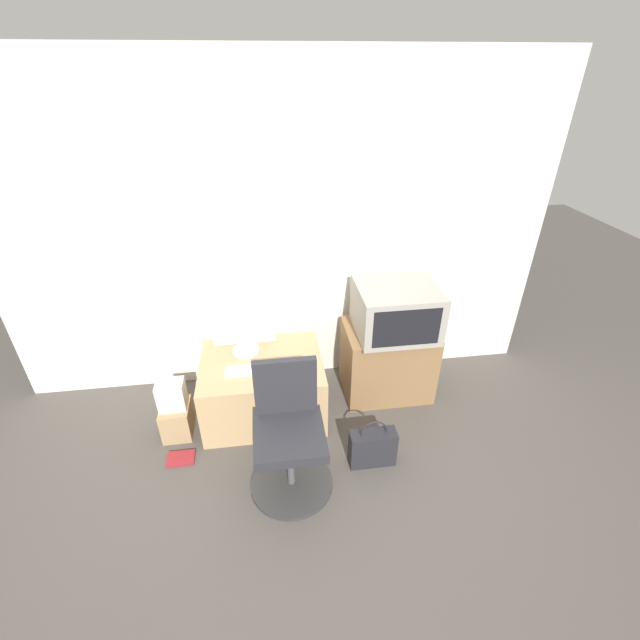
% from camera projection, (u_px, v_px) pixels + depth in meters
% --- Properties ---
extents(ground_plane, '(12.00, 12.00, 0.00)m').
position_uv_depth(ground_plane, '(300.00, 490.00, 2.90)').
color(ground_plane, '#4C4742').
extents(wall_back, '(4.40, 0.05, 2.60)m').
position_uv_depth(wall_back, '(279.00, 239.00, 3.35)').
color(wall_back, silver).
rests_on(wall_back, ground_plane).
extents(desk, '(0.94, 0.73, 0.50)m').
position_uv_depth(desk, '(263.00, 386.00, 3.44)').
color(desk, tan).
rests_on(desk, ground_plane).
extents(side_stand, '(0.73, 0.52, 0.63)m').
position_uv_depth(side_stand, '(387.00, 360.00, 3.64)').
color(side_stand, olive).
rests_on(side_stand, ground_plane).
extents(main_monitor, '(0.48, 0.21, 0.40)m').
position_uv_depth(main_monitor, '(244.00, 331.00, 3.32)').
color(main_monitor, silver).
rests_on(main_monitor, desk).
extents(keyboard, '(0.36, 0.12, 0.01)m').
position_uv_depth(keyboard, '(250.00, 370.00, 3.20)').
color(keyboard, white).
rests_on(keyboard, desk).
extents(mouse, '(0.06, 0.04, 0.03)m').
position_uv_depth(mouse, '(283.00, 365.00, 3.23)').
color(mouse, black).
rests_on(mouse, desk).
extents(crt_tv, '(0.62, 0.56, 0.39)m').
position_uv_depth(crt_tv, '(396.00, 310.00, 3.35)').
color(crt_tv, gray).
rests_on(crt_tv, side_stand).
extents(office_chair, '(0.56, 0.56, 0.91)m').
position_uv_depth(office_chair, '(289.00, 439.00, 2.78)').
color(office_chair, '#333333').
rests_on(office_chair, ground_plane).
extents(cardboard_box_lower, '(0.22, 0.26, 0.26)m').
position_uv_depth(cardboard_box_lower, '(177.00, 419.00, 3.29)').
color(cardboard_box_lower, '#A3845B').
rests_on(cardboard_box_lower, ground_plane).
extents(cardboard_box_upper, '(0.20, 0.15, 0.23)m').
position_uv_depth(cardboard_box_upper, '(172.00, 395.00, 3.16)').
color(cardboard_box_upper, beige).
rests_on(cardboard_box_upper, cardboard_box_lower).
extents(handbag, '(0.33, 0.13, 0.39)m').
position_uv_depth(handbag, '(372.00, 447.00, 3.03)').
color(handbag, '#232328').
rests_on(handbag, ground_plane).
extents(book, '(0.20, 0.13, 0.02)m').
position_uv_depth(book, '(181.00, 458.00, 3.11)').
color(book, maroon).
rests_on(book, ground_plane).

